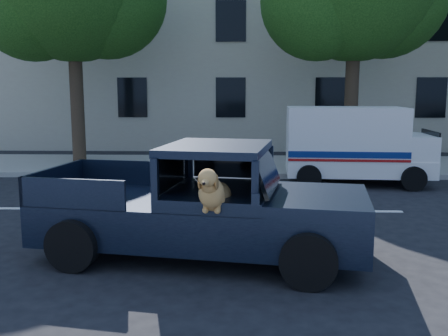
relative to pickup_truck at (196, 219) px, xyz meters
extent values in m
plane|color=black|center=(-0.76, -0.45, -0.59)|extent=(120.00, 120.00, 0.00)
cube|color=gray|center=(-0.76, 8.75, -0.51)|extent=(60.00, 4.00, 0.15)
cylinder|color=#332619|center=(-4.76, 9.15, 1.61)|extent=(0.44, 0.44, 4.40)
sphere|color=#13390E|center=(-5.96, 8.85, 4.61)|extent=(3.60, 3.60, 3.60)
cylinder|color=#332619|center=(4.24, 9.15, 1.61)|extent=(0.44, 0.44, 4.40)
sphere|color=#13390E|center=(3.04, 8.85, 4.61)|extent=(3.60, 3.60, 3.60)
cube|color=#BBB69B|center=(2.24, 16.05, 3.91)|extent=(26.00, 6.00, 9.00)
cube|color=black|center=(0.08, 0.01, 0.00)|extent=(5.08, 2.63, 0.61)
cube|color=black|center=(1.78, -0.27, 0.38)|extent=(1.68, 2.06, 0.15)
cube|color=black|center=(0.31, -0.03, 1.09)|extent=(1.72, 2.00, 0.11)
cube|color=black|center=(1.05, -0.15, 0.76)|extent=(0.50, 1.62, 0.53)
cube|color=black|center=(0.42, -0.47, 0.18)|extent=(0.59, 0.59, 0.35)
cube|color=black|center=(0.85, -1.30, 0.61)|extent=(0.10, 0.06, 0.15)
cube|color=silver|center=(3.80, 6.09, -0.09)|extent=(3.85, 1.91, 0.45)
cube|color=silver|center=(3.44, 6.11, 0.80)|extent=(3.14, 1.87, 1.34)
cube|color=silver|center=(5.27, 6.00, 0.44)|extent=(0.90, 1.70, 0.63)
cube|color=navy|center=(3.39, 5.25, 0.31)|extent=(3.04, 0.19, 0.16)
cube|color=#9E0F0F|center=(3.39, 5.25, 0.17)|extent=(3.04, 0.19, 0.06)
camera|label=1|loc=(0.66, -7.29, 1.94)|focal=40.00mm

